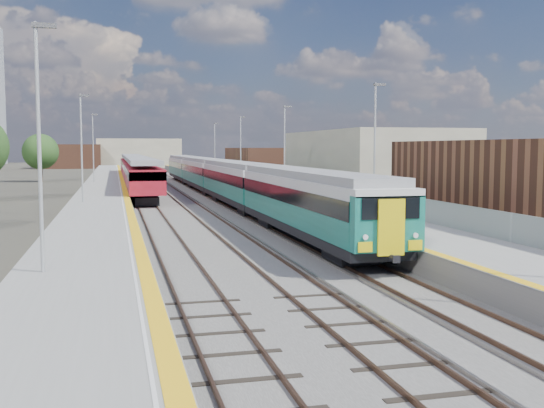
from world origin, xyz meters
name	(u,v)px	position (x,y,z in m)	size (l,w,h in m)	color
ground	(199,197)	(0.00, 50.00, 0.00)	(320.00, 320.00, 0.00)	#47443A
ballast_bed	(173,195)	(-2.25, 52.50, 0.03)	(10.50, 155.00, 0.06)	#565451
tracks	(178,193)	(-1.65, 54.18, 0.11)	(8.96, 160.00, 0.17)	#4C3323
platform_right	(246,189)	(5.28, 52.49, 0.54)	(4.70, 155.00, 8.52)	slate
platform_left	(104,191)	(-9.05, 52.49, 0.52)	(4.30, 155.00, 8.52)	slate
buildings	(67,121)	(-18.12, 138.60, 10.70)	(72.00, 185.50, 40.00)	brown
green_train	(218,176)	(1.50, 47.29, 2.16)	(2.78, 77.53, 3.06)	black
red_train	(135,169)	(-5.50, 67.17, 2.16)	(2.90, 58.75, 3.66)	black
tree_c	(40,152)	(-18.05, 82.59, 4.26)	(5.00, 5.00, 6.78)	#382619
tree_d	(356,153)	(21.75, 63.33, 4.15)	(4.86, 4.86, 6.59)	#382619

